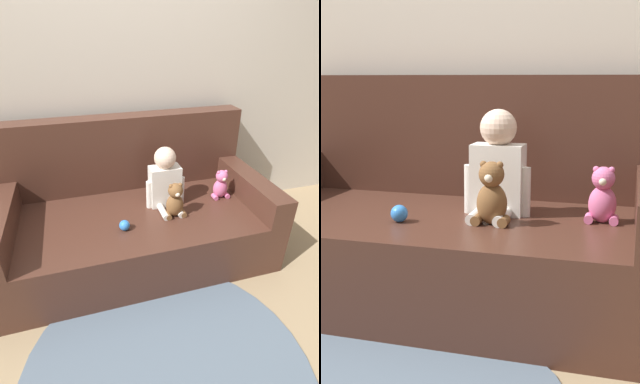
% 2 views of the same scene
% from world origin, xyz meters
% --- Properties ---
extents(ground_plane, '(12.00, 12.00, 0.00)m').
position_xyz_m(ground_plane, '(0.00, 0.00, 0.00)').
color(ground_plane, '#9E8460').
extents(wall_back, '(8.00, 0.05, 2.60)m').
position_xyz_m(wall_back, '(0.00, 0.58, 1.30)').
color(wall_back, beige).
rests_on(wall_back, ground_plane).
extents(couch, '(1.92, 0.99, 0.98)m').
position_xyz_m(couch, '(0.00, 0.08, 0.31)').
color(couch, '#47281E').
rests_on(couch, ground_plane).
extents(person_baby, '(0.29, 0.30, 0.45)m').
position_xyz_m(person_baby, '(0.23, 0.03, 0.60)').
color(person_baby, white).
rests_on(person_baby, couch).
extents(teddy_bear_brown, '(0.15, 0.12, 0.26)m').
position_xyz_m(teddy_bear_brown, '(0.25, -0.14, 0.51)').
color(teddy_bear_brown, brown).
rests_on(teddy_bear_brown, couch).
extents(plush_toy_side, '(0.14, 0.11, 0.23)m').
position_xyz_m(plush_toy_side, '(0.67, 0.00, 0.50)').
color(plush_toy_side, '#DB6699').
rests_on(plush_toy_side, couch).
extents(toy_ball, '(0.07, 0.07, 0.07)m').
position_xyz_m(toy_ball, '(-0.12, -0.21, 0.43)').
color(toy_ball, '#337FDB').
rests_on(toy_ball, couch).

